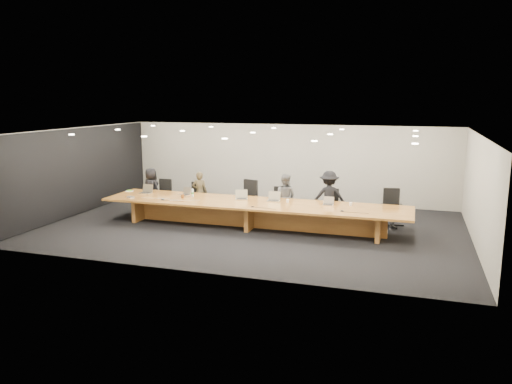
% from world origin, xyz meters
% --- Properties ---
extents(ground, '(12.00, 12.00, 0.00)m').
position_xyz_m(ground, '(0.00, 0.00, 0.00)').
color(ground, black).
rests_on(ground, ground).
extents(back_wall, '(12.00, 0.02, 2.80)m').
position_xyz_m(back_wall, '(0.00, 4.00, 1.40)').
color(back_wall, silver).
rests_on(back_wall, ground).
extents(left_wall_panel, '(0.08, 7.84, 2.74)m').
position_xyz_m(left_wall_panel, '(-5.94, 0.00, 1.37)').
color(left_wall_panel, black).
rests_on(left_wall_panel, ground).
extents(conference_table, '(9.00, 1.80, 0.75)m').
position_xyz_m(conference_table, '(0.00, 0.00, 0.52)').
color(conference_table, brown).
rests_on(conference_table, ground).
extents(chair_far_left, '(0.54, 0.54, 1.07)m').
position_xyz_m(chair_far_left, '(-3.58, 1.20, 0.53)').
color(chair_far_left, black).
rests_on(chair_far_left, ground).
extents(chair_left, '(0.65, 0.65, 1.04)m').
position_xyz_m(chair_left, '(-2.30, 1.18, 0.52)').
color(chair_left, black).
rests_on(chair_left, ground).
extents(chair_mid_left, '(0.75, 0.75, 1.20)m').
position_xyz_m(chair_mid_left, '(-0.59, 1.16, 0.60)').
color(chair_mid_left, black).
rests_on(chair_mid_left, ground).
extents(chair_mid_right, '(0.57, 0.57, 1.02)m').
position_xyz_m(chair_mid_right, '(0.44, 1.19, 0.51)').
color(chair_mid_right, black).
rests_on(chair_mid_right, ground).
extents(chair_right, '(0.53, 0.53, 1.04)m').
position_xyz_m(chair_right, '(2.05, 1.30, 0.52)').
color(chair_right, black).
rests_on(chair_right, ground).
extents(chair_far_right, '(0.67, 0.67, 1.14)m').
position_xyz_m(chair_far_right, '(3.86, 1.34, 0.57)').
color(chair_far_right, black).
rests_on(chair_far_right, ground).
extents(person_a, '(0.79, 0.63, 1.42)m').
position_xyz_m(person_a, '(-4.01, 1.21, 0.71)').
color(person_a, black).
rests_on(person_a, ground).
extents(person_b, '(0.55, 0.41, 1.38)m').
position_xyz_m(person_b, '(-2.22, 1.21, 0.69)').
color(person_b, '#3F3622').
rests_on(person_b, ground).
extents(person_c, '(0.76, 0.62, 1.45)m').
position_xyz_m(person_c, '(0.67, 1.14, 0.72)').
color(person_c, '#5C5C5E').
rests_on(person_c, ground).
extents(person_d, '(1.14, 0.83, 1.58)m').
position_xyz_m(person_d, '(2.01, 1.25, 0.79)').
color(person_d, black).
rests_on(person_d, ground).
extents(laptop_a, '(0.38, 0.28, 0.28)m').
position_xyz_m(laptop_a, '(-3.68, 0.28, 0.89)').
color(laptop_a, tan).
rests_on(laptop_a, conference_table).
extents(laptop_b, '(0.37, 0.32, 0.25)m').
position_xyz_m(laptop_b, '(-2.37, 0.39, 0.87)').
color(laptop_b, tan).
rests_on(laptop_b, conference_table).
extents(laptop_c, '(0.43, 0.38, 0.29)m').
position_xyz_m(laptop_c, '(-0.46, 0.31, 0.89)').
color(laptop_c, tan).
rests_on(laptop_c, conference_table).
extents(laptop_d, '(0.37, 0.27, 0.29)m').
position_xyz_m(laptop_d, '(0.53, 0.33, 0.89)').
color(laptop_d, '#B5AA8A').
rests_on(laptop_d, conference_table).
extents(laptop_e, '(0.30, 0.22, 0.24)m').
position_xyz_m(laptop_e, '(2.14, 0.30, 0.87)').
color(laptop_e, tan).
rests_on(laptop_e, conference_table).
extents(water_bottle, '(0.10, 0.10, 0.24)m').
position_xyz_m(water_bottle, '(-2.01, 0.20, 0.87)').
color(water_bottle, silver).
rests_on(water_bottle, conference_table).
extents(amber_mug, '(0.11, 0.11, 0.11)m').
position_xyz_m(amber_mug, '(-2.22, -0.07, 0.81)').
color(amber_mug, brown).
rests_on(amber_mug, conference_table).
extents(paper_cup_near, '(0.11, 0.11, 0.10)m').
position_xyz_m(paper_cup_near, '(0.98, 0.25, 0.80)').
color(paper_cup_near, white).
rests_on(paper_cup_near, conference_table).
extents(paper_cup_far, '(0.09, 0.09, 0.10)m').
position_xyz_m(paper_cup_far, '(2.77, 0.37, 0.80)').
color(paper_cup_far, white).
rests_on(paper_cup_far, conference_table).
extents(notepad, '(0.27, 0.24, 0.01)m').
position_xyz_m(notepad, '(-4.35, 0.41, 0.76)').
color(notepad, white).
rests_on(notepad, conference_table).
extents(lime_gadget, '(0.18, 0.14, 0.02)m').
position_xyz_m(lime_gadget, '(-4.35, 0.42, 0.78)').
color(lime_gadget, '#65BD32').
rests_on(lime_gadget, notepad).
extents(av_box, '(0.25, 0.22, 0.03)m').
position_xyz_m(av_box, '(-3.77, -0.47, 0.77)').
color(av_box, '#B7B7BD').
rests_on(av_box, conference_table).
extents(mic_left, '(0.16, 0.16, 0.03)m').
position_xyz_m(mic_left, '(-2.66, -0.50, 0.77)').
color(mic_left, black).
rests_on(mic_left, conference_table).
extents(mic_center, '(0.13, 0.13, 0.03)m').
position_xyz_m(mic_center, '(0.19, -0.61, 0.76)').
color(mic_center, black).
rests_on(mic_center, conference_table).
extents(mic_right, '(0.15, 0.15, 0.03)m').
position_xyz_m(mic_right, '(2.64, -0.38, 0.77)').
color(mic_right, black).
rests_on(mic_right, conference_table).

